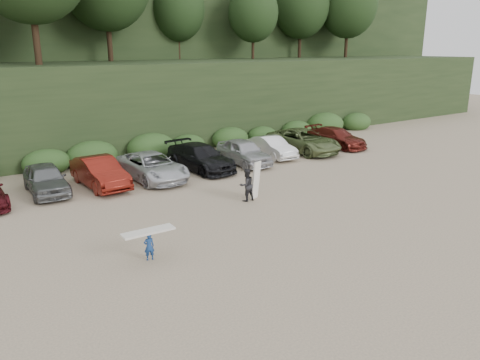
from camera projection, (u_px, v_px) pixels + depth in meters
ground at (268, 231)px, 18.78m from camera, size 120.00×120.00×0.00m
hillside_backdrop at (33, 1)px, 43.97m from camera, size 90.00×41.50×28.00m
parked_cars at (138, 167)px, 25.74m from camera, size 33.93×6.13×1.59m
child_surfer at (149, 240)px, 16.02m from camera, size 1.83×0.54×1.09m
adult_surfer at (247, 185)px, 22.22m from camera, size 1.24×0.61×1.86m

